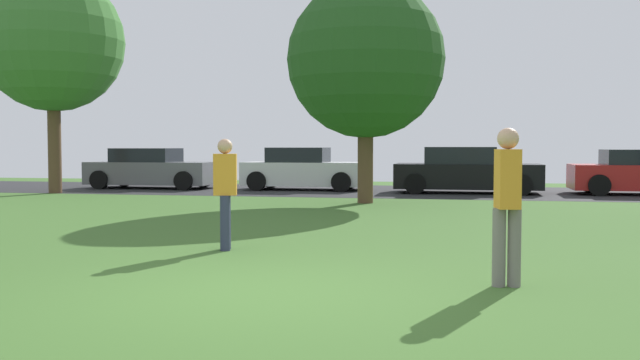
{
  "coord_description": "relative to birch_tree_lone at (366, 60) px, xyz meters",
  "views": [
    {
      "loc": [
        2.02,
        -6.62,
        1.48
      ],
      "look_at": [
        0.0,
        3.14,
        0.99
      ],
      "focal_mm": 39.08,
      "sensor_mm": 36.0,
      "label": 1
    }
  ],
  "objects": [
    {
      "name": "birch_tree_lone",
      "position": [
        0.0,
        0.0,
        0.0
      ],
      "size": [
        4.04,
        4.04,
        5.72
      ],
      "color": "brown",
      "rests_on": "ground_plane"
    },
    {
      "name": "parked_car_white",
      "position": [
        -2.81,
        4.98,
        -3.03
      ],
      "size": [
        4.04,
        1.93,
        1.42
      ],
      "color": "white",
      "rests_on": "ground_plane"
    },
    {
      "name": "person_walking",
      "position": [
        2.94,
        -10.33,
        -2.76
      ],
      "size": [
        0.3,
        0.35,
        1.67
      ],
      "rotation": [
        0.0,
        0.0,
        1.73
      ],
      "color": "slate",
      "rests_on": "ground_plane"
    },
    {
      "name": "oak_tree_right",
      "position": [
        -10.04,
        1.78,
        1.03
      ],
      "size": [
        4.37,
        4.37,
        6.91
      ],
      "color": "brown",
      "rests_on": "ground_plane"
    },
    {
      "name": "road_strip",
      "position": [
        0.47,
        4.79,
        -3.68
      ],
      "size": [
        44.0,
        6.4,
        0.01
      ],
      "primitive_type": "cube",
      "color": "#28282B",
      "rests_on": "ground_plane"
    },
    {
      "name": "ground_plane",
      "position": [
        0.47,
        -11.21,
        -3.68
      ],
      "size": [
        44.0,
        44.0,
        0.0
      ],
      "primitive_type": "plane",
      "color": "#3D6628"
    },
    {
      "name": "person_thrower",
      "position": [
        -0.82,
        -8.47,
        -2.82
      ],
      "size": [
        0.37,
        0.3,
        1.58
      ],
      "rotation": [
        0.0,
        0.0,
        0.27
      ],
      "color": "#2D334C",
      "rests_on": "ground_plane"
    },
    {
      "name": "parked_car_black",
      "position": [
        2.56,
        4.41,
        -3.02
      ],
      "size": [
        4.48,
        2.02,
        1.44
      ],
      "color": "black",
      "rests_on": "ground_plane"
    },
    {
      "name": "parked_car_grey",
      "position": [
        -8.19,
        4.72,
        -3.03
      ],
      "size": [
        4.38,
        2.0,
        1.39
      ],
      "color": "slate",
      "rests_on": "ground_plane"
    }
  ]
}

